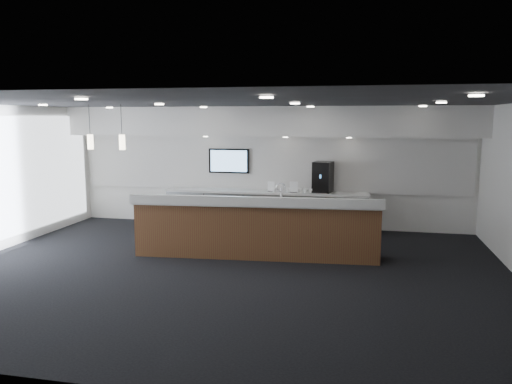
# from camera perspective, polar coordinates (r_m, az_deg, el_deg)

# --- Properties ---
(ground) EXTENTS (10.00, 10.00, 0.00)m
(ground) POSITION_cam_1_polar(r_m,az_deg,el_deg) (9.07, -3.37, -9.09)
(ground) COLOR black
(ground) RESTS_ON ground
(ceiling) EXTENTS (10.00, 8.00, 0.02)m
(ceiling) POSITION_cam_1_polar(r_m,az_deg,el_deg) (8.65, -3.55, 10.22)
(ceiling) COLOR black
(ceiling) RESTS_ON back_wall
(back_wall) EXTENTS (10.00, 0.02, 3.00)m
(back_wall) POSITION_cam_1_polar(r_m,az_deg,el_deg) (12.61, 1.41, 2.85)
(back_wall) COLOR white
(back_wall) RESTS_ON ground
(soffit_bulkhead) EXTENTS (10.00, 0.90, 0.70)m
(soffit_bulkhead) POSITION_cam_1_polar(r_m,az_deg,el_deg) (12.11, 1.03, 8.07)
(soffit_bulkhead) COLOR silver
(soffit_bulkhead) RESTS_ON back_wall
(alcove_panel) EXTENTS (9.80, 0.06, 1.40)m
(alcove_panel) POSITION_cam_1_polar(r_m,az_deg,el_deg) (12.57, 1.39, 3.29)
(alcove_panel) COLOR silver
(alcove_panel) RESTS_ON back_wall
(back_credenza) EXTENTS (5.06, 0.66, 0.95)m
(back_credenza) POSITION_cam_1_polar(r_m,az_deg,el_deg) (12.40, 1.08, -2.02)
(back_credenza) COLOR gray
(back_credenza) RESTS_ON ground
(wall_tv) EXTENTS (1.05, 0.08, 0.62)m
(wall_tv) POSITION_cam_1_polar(r_m,az_deg,el_deg) (12.73, -3.10, 3.57)
(wall_tv) COLOR black
(wall_tv) RESTS_ON back_wall
(pendant_left) EXTENTS (0.12, 0.12, 0.30)m
(pendant_left) POSITION_cam_1_polar(r_m,az_deg,el_deg) (10.29, -15.32, 5.48)
(pendant_left) COLOR #FFF0C6
(pendant_left) RESTS_ON ceiling
(pendant_right) EXTENTS (0.12, 0.12, 0.30)m
(pendant_right) POSITION_cam_1_polar(r_m,az_deg,el_deg) (10.63, -18.69, 5.42)
(pendant_right) COLOR #FFF0C6
(pendant_right) RESTS_ON ceiling
(ceiling_can_lights) EXTENTS (7.00, 5.00, 0.02)m
(ceiling_can_lights) POSITION_cam_1_polar(r_m,az_deg,el_deg) (8.65, -3.54, 10.02)
(ceiling_can_lights) COLOR white
(ceiling_can_lights) RESTS_ON ceiling
(service_counter) EXTENTS (4.90, 1.16, 1.49)m
(service_counter) POSITION_cam_1_polar(r_m,az_deg,el_deg) (9.88, 0.00, -4.14)
(service_counter) COLOR brown
(service_counter) RESTS_ON ground
(coffee_machine) EXTENTS (0.51, 0.59, 0.74)m
(coffee_machine) POSITION_cam_1_polar(r_m,az_deg,el_deg) (12.15, 7.66, 1.71)
(coffee_machine) COLOR black
(coffee_machine) RESTS_ON back_credenza
(info_sign_left) EXTENTS (0.17, 0.06, 0.24)m
(info_sign_left) POSITION_cam_1_polar(r_m,az_deg,el_deg) (12.21, 1.74, 0.63)
(info_sign_left) COLOR white
(info_sign_left) RESTS_ON back_credenza
(info_sign_right) EXTENTS (0.20, 0.03, 0.26)m
(info_sign_right) POSITION_cam_1_polar(r_m,az_deg,el_deg) (12.06, 4.33, 0.57)
(info_sign_right) COLOR white
(info_sign_right) RESTS_ON back_credenza
(cup_0) EXTENTS (0.11, 0.11, 0.10)m
(cup_0) POSITION_cam_1_polar(r_m,az_deg,el_deg) (12.04, 7.65, 0.12)
(cup_0) COLOR white
(cup_0) RESTS_ON back_credenza
(cup_1) EXTENTS (0.15, 0.15, 0.10)m
(cup_1) POSITION_cam_1_polar(r_m,az_deg,el_deg) (12.05, 6.99, 0.14)
(cup_1) COLOR white
(cup_1) RESTS_ON back_credenza
(cup_2) EXTENTS (0.13, 0.13, 0.10)m
(cup_2) POSITION_cam_1_polar(r_m,az_deg,el_deg) (12.07, 6.33, 0.16)
(cup_2) COLOR white
(cup_2) RESTS_ON back_credenza
(cup_3) EXTENTS (0.14, 0.14, 0.10)m
(cup_3) POSITION_cam_1_polar(r_m,az_deg,el_deg) (12.08, 5.67, 0.18)
(cup_3) COLOR white
(cup_3) RESTS_ON back_credenza
(cup_4) EXTENTS (0.15, 0.15, 0.10)m
(cup_4) POSITION_cam_1_polar(r_m,az_deg,el_deg) (12.10, 5.01, 0.20)
(cup_4) COLOR white
(cup_4) RESTS_ON back_credenza
(cup_5) EXTENTS (0.12, 0.12, 0.10)m
(cup_5) POSITION_cam_1_polar(r_m,az_deg,el_deg) (12.11, 4.35, 0.22)
(cup_5) COLOR white
(cup_5) RESTS_ON back_credenza
(cup_6) EXTENTS (0.15, 0.15, 0.10)m
(cup_6) POSITION_cam_1_polar(r_m,az_deg,el_deg) (12.13, 3.70, 0.24)
(cup_6) COLOR white
(cup_6) RESTS_ON back_credenza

